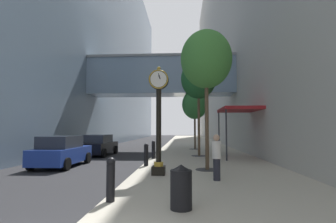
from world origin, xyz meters
name	(u,v)px	position (x,y,z in m)	size (l,w,h in m)	color
ground_plane	(165,146)	(0.00, 27.00, 0.00)	(110.00, 110.00, 0.00)	#262628
sidewalk_right	(194,144)	(3.55, 30.00, 0.07)	(7.10, 80.00, 0.14)	#ADA593
building_block_left	(83,28)	(-11.41, 29.94, 15.87)	(23.39, 80.00, 31.87)	slate
building_block_right	(254,18)	(11.60, 30.00, 16.62)	(9.00, 80.00, 33.24)	#B7B2A8
street_clock	(159,115)	(1.14, 7.31, 2.65)	(0.84, 0.55, 4.57)	black
bollard_nearest	(111,178)	(0.25, 3.29, 0.74)	(0.24, 0.24, 1.15)	black
bollard_third	(146,154)	(0.25, 9.82, 0.74)	(0.24, 0.24, 1.15)	black
bollard_fourth	(153,149)	(0.25, 13.09, 0.74)	(0.24, 0.24, 1.15)	black
street_tree_near	(206,60)	(3.29, 8.71, 5.35)	(2.44, 2.44, 6.65)	#333335
street_tree_mid_near	(198,79)	(3.29, 14.85, 5.62)	(2.51, 2.51, 6.95)	#333335
street_tree_mid_far	(195,105)	(3.29, 21.00, 4.35)	(2.41, 2.41, 5.62)	#333335
trash_bin	(181,186)	(2.11, 2.75, 0.68)	(0.53, 0.53, 1.05)	black
pedestrian_walking	(217,156)	(3.41, 6.24, 1.04)	(0.38, 0.38, 1.70)	#23232D
storefront_awning	(238,110)	(5.86, 13.83, 3.28)	(2.40, 3.60, 3.30)	maroon
car_blue_near	(62,152)	(-4.46, 10.25, 0.81)	(2.05, 4.07, 1.66)	navy
car_black_mid	(99,145)	(-4.38, 16.18, 0.78)	(2.17, 4.24, 1.60)	black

